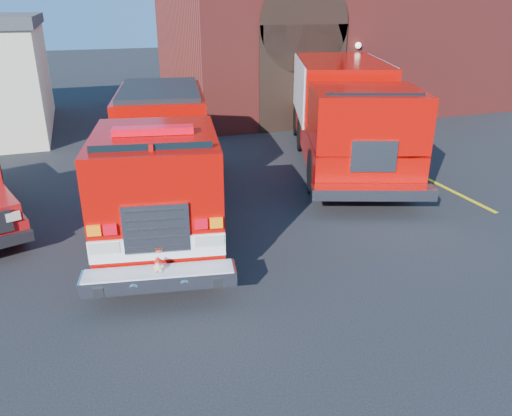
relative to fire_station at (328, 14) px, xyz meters
name	(u,v)px	position (x,y,z in m)	size (l,w,h in m)	color
ground	(237,244)	(-8.99, -13.98, -4.25)	(100.00, 100.00, 0.00)	black
parking_stripe_near	(455,192)	(-2.49, -12.98, -4.25)	(0.12, 3.00, 0.01)	#DDB30B
parking_stripe_mid	(392,161)	(-2.49, -9.98, -4.25)	(0.12, 3.00, 0.01)	#DDB30B
parking_stripe_far	(347,139)	(-2.49, -6.98, -4.25)	(0.12, 3.00, 0.01)	#DDB30B
fire_station	(328,14)	(0.00, 0.00, 0.00)	(15.20, 10.20, 8.45)	maroon
fire_engine	(161,155)	(-10.11, -11.48, -2.86)	(3.95, 9.01, 2.69)	black
secondary_truck	(345,109)	(-3.89, -9.17, -2.62)	(5.78, 9.63, 2.99)	black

